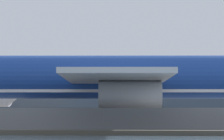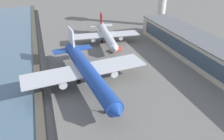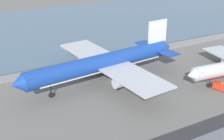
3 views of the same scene
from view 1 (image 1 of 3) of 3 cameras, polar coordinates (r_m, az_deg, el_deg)
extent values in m
plane|color=#66635E|center=(86.30, 0.41, -5.24)|extent=(500.00, 500.00, 0.00)
cube|color=#474238|center=(65.91, -1.21, -5.47)|extent=(320.00, 3.00, 0.50)
cube|color=slate|center=(70.36, -0.78, -4.44)|extent=(280.00, 0.08, 2.77)
cylinder|color=slate|center=(70.36, -0.78, -4.44)|extent=(0.10, 0.10, 2.77)
cylinder|color=#193D93|center=(84.91, 2.11, -0.62)|extent=(51.41, 10.38, 5.62)
cube|color=silver|center=(84.84, 2.11, -1.66)|extent=(43.67, 8.54, 1.01)
cube|color=#B7BABF|center=(97.08, 0.37, -1.43)|extent=(13.49, 25.48, 0.56)
cube|color=#B7BABF|center=(72.58, 0.41, -0.63)|extent=(13.49, 25.48, 0.56)
cylinder|color=#B7BABF|center=(95.08, 1.29, -2.48)|extent=(7.41, 3.75, 3.09)
cylinder|color=#B7BABF|center=(74.48, 1.59, -2.12)|extent=(7.41, 3.75, 3.09)
cylinder|color=black|center=(87.69, -0.29, -3.63)|extent=(0.45, 0.45, 3.29)
cylinder|color=black|center=(87.70, -0.29, -4.70)|extent=(1.92, 1.43, 1.81)
cylinder|color=black|center=(81.79, -0.33, -3.62)|extent=(0.45, 0.45, 3.29)
cylinder|color=black|center=(81.80, -0.33, -4.77)|extent=(1.92, 1.43, 1.81)
cone|color=silver|center=(106.07, -8.35, -1.98)|extent=(3.33, 4.52, 4.23)
cube|color=#232D3D|center=(107.09, -9.76, -1.69)|extent=(2.84, 4.03, 1.34)
cube|color=#19519E|center=(98.91, -2.02, -4.62)|extent=(3.32, 3.45, 1.11)
cube|color=#283847|center=(99.23, -2.15, -4.15)|extent=(1.70, 1.69, 0.50)
cylinder|color=black|center=(99.36, -2.67, -4.84)|extent=(0.63, 0.67, 0.70)
cylinder|color=black|center=(100.12, -2.02, -4.84)|extent=(0.63, 0.67, 0.70)
cylinder|color=black|center=(97.71, -2.03, -4.86)|extent=(0.63, 0.67, 0.70)
cylinder|color=black|center=(98.48, -1.37, -4.86)|extent=(0.63, 0.67, 0.70)
cube|color=#BCB299|center=(141.60, 6.29, -2.44)|extent=(118.24, 16.10, 10.95)
cube|color=#3D4C5B|center=(133.48, 6.32, -2.12)|extent=(108.78, 0.16, 6.57)
cube|color=#5B5E63|center=(141.85, 6.27, -0.13)|extent=(118.84, 16.70, 0.50)
camera|label=2|loc=(107.24, 48.33, 22.36)|focal=35.00mm
camera|label=3|loc=(174.39, 17.59, 10.21)|focal=50.00mm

